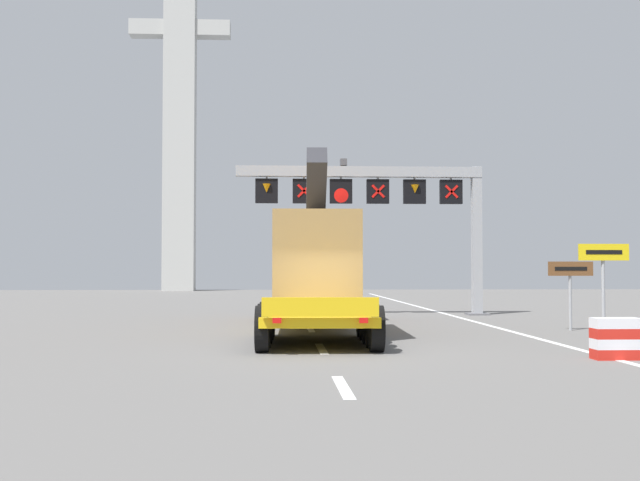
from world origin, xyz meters
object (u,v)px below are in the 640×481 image
(overhead_lane_gantry, at_px, (386,195))
(crash_barrier_striped, at_px, (616,339))
(bridge_pylon_distant, at_px, (180,75))
(exit_sign_yellow, at_px, (603,267))
(tourist_info_sign_brown, at_px, (570,278))
(heavy_haul_truck_yellow, at_px, (314,268))

(overhead_lane_gantry, relative_size, crash_barrier_striped, 10.71)
(overhead_lane_gantry, distance_m, crash_barrier_striped, 17.49)
(crash_barrier_striped, xyz_separation_m, bridge_pylon_distant, (-16.10, 54.95, 18.98))
(exit_sign_yellow, xyz_separation_m, bridge_pylon_distant, (-18.05, 49.67, 17.41))
(exit_sign_yellow, distance_m, tourist_info_sign_brown, 2.76)
(overhead_lane_gantry, height_order, crash_barrier_striped, overhead_lane_gantry)
(overhead_lane_gantry, bearing_deg, tourist_info_sign_brown, -61.30)
(exit_sign_yellow, height_order, tourist_info_sign_brown, exit_sign_yellow)
(tourist_info_sign_brown, bearing_deg, heavy_haul_truck_yellow, 171.65)
(overhead_lane_gantry, distance_m, exit_sign_yellow, 12.66)
(exit_sign_yellow, relative_size, bridge_pylon_distant, 0.07)
(heavy_haul_truck_yellow, bearing_deg, tourist_info_sign_brown, -8.35)
(overhead_lane_gantry, xyz_separation_m, crash_barrier_striped, (2.71, -16.64, -4.65))
(overhead_lane_gantry, bearing_deg, heavy_haul_truck_yellow, -114.75)
(heavy_haul_truck_yellow, height_order, crash_barrier_striped, heavy_haul_truck_yellow)
(heavy_haul_truck_yellow, relative_size, crash_barrier_striped, 14.11)
(exit_sign_yellow, relative_size, tourist_info_sign_brown, 1.22)
(crash_barrier_striped, bearing_deg, overhead_lane_gantry, 99.26)
(heavy_haul_truck_yellow, distance_m, exit_sign_yellow, 8.99)
(exit_sign_yellow, relative_size, crash_barrier_striped, 2.68)
(bridge_pylon_distant, bearing_deg, exit_sign_yellow, -70.03)
(exit_sign_yellow, height_order, bridge_pylon_distant, bridge_pylon_distant)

